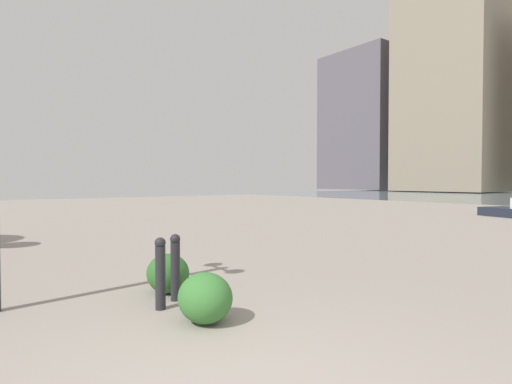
{
  "coord_description": "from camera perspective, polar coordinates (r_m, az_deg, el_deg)",
  "views": [
    {
      "loc": [
        -1.93,
        1.4,
        1.52
      ],
      "look_at": [
        7.69,
        -5.76,
        1.2
      ],
      "focal_mm": 28.59,
      "sensor_mm": 36.0,
      "label": 1
    }
  ],
  "objects": [
    {
      "name": "building_annex",
      "position": [
        73.18,
        26.1,
        14.85
      ],
      "size": [
        14.49,
        13.6,
        37.16
      ],
      "color": "gray",
      "rests_on": "ground"
    },
    {
      "name": "building_highrise",
      "position": [
        82.87,
        15.6,
        9.3
      ],
      "size": [
        14.85,
        13.6,
        25.62
      ],
      "color": "#5B5660",
      "rests_on": "ground"
    },
    {
      "name": "bollard_near",
      "position": [
        5.03,
        -13.23,
        -10.83
      ],
      "size": [
        0.13,
        0.13,
        0.86
      ],
      "color": "#232328",
      "rests_on": "ground"
    },
    {
      "name": "bollard_mid",
      "position": [
        5.36,
        -11.22,
        -10.1
      ],
      "size": [
        0.13,
        0.13,
        0.85
      ],
      "color": "#232328",
      "rests_on": "ground"
    },
    {
      "name": "shrub_low",
      "position": [
        5.77,
        -12.22,
        -11.06
      ],
      "size": [
        0.62,
        0.56,
        0.53
      ],
      "color": "#2D6628",
      "rests_on": "ground"
    },
    {
      "name": "shrub_round",
      "position": [
        4.53,
        -7.13,
        -14.47
      ],
      "size": [
        0.63,
        0.57,
        0.54
      ],
      "color": "#387533",
      "rests_on": "ground"
    }
  ]
}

